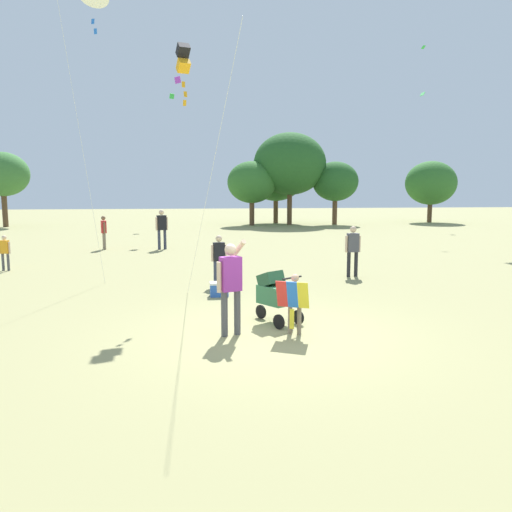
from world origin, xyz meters
The scene contains 13 objects.
ground_plane centered at (0.00, 0.00, 0.00)m, with size 120.00×120.00×0.00m, color #938E5B.
treeline_distant centered at (5.26, 28.37, 3.74)m, with size 35.61×6.28×6.75m.
child_with_butterfly_kite centered at (0.42, 0.01, 0.66)m, with size 0.60×0.48×1.10m.
person_adult_flyer centered at (-0.72, 0.11, 1.00)m, with size 0.54×0.62×1.73m.
stroller centered at (0.20, 0.86, 0.61)m, with size 0.88×1.06×1.03m.
kite_adult_black centered at (-1.53, 3.88, 5.66)m, with size 1.26×3.86×6.06m.
distant_kites_cluster centered at (-1.99, 23.74, 11.70)m, with size 32.78×12.66×7.69m.
person_red_shirt centered at (-5.24, 13.64, 0.86)m, with size 0.28×0.45×1.47m.
person_sitting_far centered at (3.36, 5.70, 0.90)m, with size 0.49×0.23×1.52m.
person_couple_left centered at (-2.74, 13.35, 1.02)m, with size 0.52×0.36×1.73m.
person_kid_running centered at (-0.68, 4.81, 0.81)m, with size 0.43×0.23×1.37m.
person_back_turned centered at (-7.39, 8.13, 0.68)m, with size 0.36×0.20×1.15m.
cooler_box centered at (-0.76, 3.43, 0.18)m, with size 0.45×0.33×0.35m.
Camera 1 is at (-1.35, -8.53, 2.60)m, focal length 34.77 mm.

